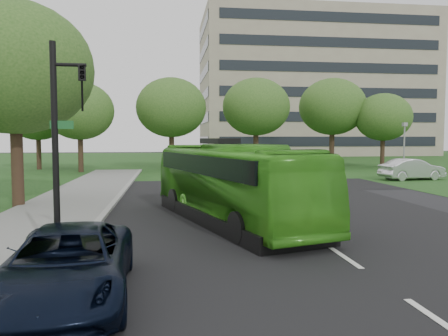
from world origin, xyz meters
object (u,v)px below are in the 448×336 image
at_px(tree_park_a, 80,111).
at_px(tree_park_b, 171,108).
at_px(office_building, 312,87).
at_px(bus, 231,183).
at_px(suv, 67,265).
at_px(tree_park_e, 383,117).
at_px(camera_pole, 404,141).
at_px(traffic_light, 62,137).
at_px(tree_park_c, 256,107).
at_px(sedan, 412,169).
at_px(tree_park_f, 38,114).
at_px(tree_side_near, 14,68).
at_px(tree_park_d, 332,107).

height_order(tree_park_a, tree_park_b, tree_park_b).
xyz_separation_m(office_building, bus, (-24.22, -62.74, -11.05)).
height_order(bus, suv, bus).
relative_size(tree_park_e, camera_pole, 1.76).
height_order(office_building, traffic_light, office_building).
bearing_deg(suv, tree_park_e, 52.15).
xyz_separation_m(tree_park_b, bus, (1.91, -27.31, -4.60)).
height_order(tree_park_b, suv, tree_park_b).
xyz_separation_m(tree_park_b, suv, (-2.33, -34.73, -5.35)).
height_order(tree_park_c, suv, tree_park_c).
bearing_deg(sedan, tree_park_f, 56.01).
height_order(bus, sedan, bus).
bearing_deg(tree_side_near, tree_park_d, 46.00).
xyz_separation_m(tree_park_b, tree_park_c, (8.75, 1.45, 0.24)).
height_order(tree_side_near, sedan, tree_side_near).
bearing_deg(tree_park_c, tree_side_near, -123.14).
bearing_deg(tree_park_d, tree_park_c, -172.43).
bearing_deg(traffic_light, camera_pole, 32.42).
bearing_deg(tree_park_f, tree_park_b, -6.73).
xyz_separation_m(sedan, traffic_light, (-20.45, -19.50, 2.37)).
bearing_deg(office_building, tree_side_near, -119.70).
bearing_deg(bus, camera_pole, 29.77).
distance_m(tree_park_b, bus, 27.76).
height_order(tree_park_e, suv, tree_park_e).
distance_m(tree_park_a, bus, 27.19).
bearing_deg(tree_park_e, tree_park_c, 173.60).
relative_size(bus, suv, 2.06).
distance_m(tree_park_d, camera_pole, 12.55).
bearing_deg(tree_park_c, tree_park_f, 179.79).
distance_m(office_building, tree_park_a, 51.57).
relative_size(tree_park_c, sedan, 1.94).
height_order(tree_park_c, sedan, tree_park_c).
relative_size(tree_park_e, suv, 1.53).
distance_m(office_building, suv, 76.62).
relative_size(tree_park_a, suv, 1.61).
xyz_separation_m(bus, sedan, (15.68, 14.28, -0.66)).
xyz_separation_m(tree_park_f, traffic_light, (10.08, -34.06, -2.24)).
xyz_separation_m(tree_park_d, tree_park_e, (4.52, -2.64, -1.22)).
bearing_deg(suv, tree_park_c, 70.13).
relative_size(traffic_light, camera_pole, 1.23).
bearing_deg(tree_park_f, tree_park_c, -0.21).
xyz_separation_m(tree_park_f, sedan, (30.53, -14.56, -4.61)).
distance_m(tree_park_b, sedan, 22.51).
relative_size(tree_park_f, suv, 1.57).
bearing_deg(bus, tree_park_f, 100.61).
height_order(tree_park_d, traffic_light, tree_park_d).
bearing_deg(sedan, tree_park_c, 22.92).
relative_size(tree_park_c, camera_pole, 2.12).
height_order(tree_park_e, traffic_light, tree_park_e).
distance_m(bus, traffic_light, 7.28).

